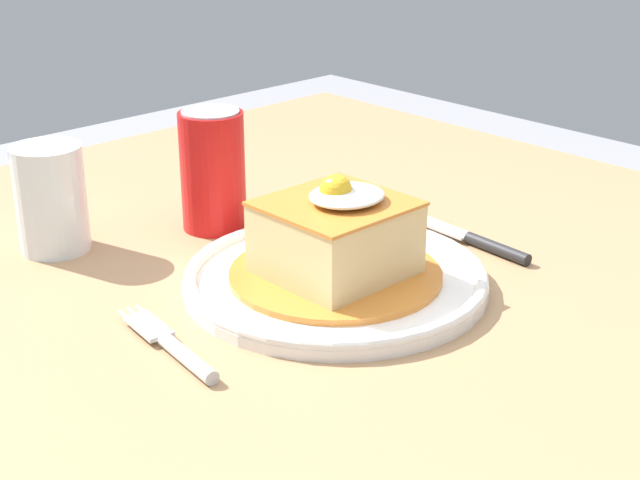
# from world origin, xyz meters

# --- Properties ---
(dining_table) EXTENTS (1.12, 0.99, 0.75)m
(dining_table) POSITION_xyz_m (0.00, 0.00, 0.64)
(dining_table) COLOR #A87F56
(dining_table) RESTS_ON ground_plane
(main_plate) EXTENTS (0.27, 0.27, 0.02)m
(main_plate) POSITION_xyz_m (0.06, -0.04, 0.76)
(main_plate) COLOR white
(main_plate) RESTS_ON dining_table
(sandwich_meal) EXTENTS (0.19, 0.19, 0.10)m
(sandwich_meal) POSITION_xyz_m (0.06, -0.04, 0.80)
(sandwich_meal) COLOR orange
(sandwich_meal) RESTS_ON main_plate
(fork) EXTENTS (0.03, 0.14, 0.01)m
(fork) POSITION_xyz_m (-0.12, -0.04, 0.76)
(fork) COLOR silver
(fork) RESTS_ON dining_table
(knife) EXTENTS (0.03, 0.17, 0.01)m
(knife) POSITION_xyz_m (0.23, -0.07, 0.76)
(knife) COLOR #262628
(knife) RESTS_ON dining_table
(soda_can) EXTENTS (0.07, 0.07, 0.12)m
(soda_can) POSITION_xyz_m (0.07, 0.15, 0.82)
(soda_can) COLOR red
(soda_can) RESTS_ON dining_table
(drinking_glass) EXTENTS (0.07, 0.07, 0.10)m
(drinking_glass) POSITION_xyz_m (-0.08, 0.21, 0.80)
(drinking_glass) COLOR #3F2314
(drinking_glass) RESTS_ON dining_table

